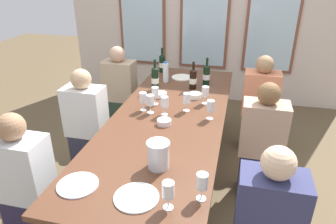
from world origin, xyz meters
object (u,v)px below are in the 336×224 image
at_px(white_plate_0, 78,185).
at_px(water_bottle, 166,72).
at_px(white_plate_2, 182,77).
at_px(seated_person_4, 26,187).
at_px(white_plate_1, 136,197).
at_px(wine_glass_7, 205,92).
at_px(wine_glass_5, 187,99).
at_px(tasting_bowl_1, 164,122).
at_px(metal_pitcher, 158,155).
at_px(wine_glass_6, 211,106).
at_px(wine_glass_8, 202,183).
at_px(wine_glass_4, 150,101).
at_px(seated_person_0, 87,126).
at_px(dining_table, 169,122).
at_px(wine_glass_2, 155,92).
at_px(wine_bottle_3, 206,75).
at_px(seated_person_2, 120,93).
at_px(wine_bottle_0, 155,78).
at_px(wine_bottle_1, 193,79).
at_px(wine_bottle_2, 162,63).
at_px(tasting_bowl_2, 195,96).
at_px(wine_glass_3, 143,98).
at_px(tasting_bowl_0, 160,95).
at_px(wine_glass_1, 168,191).
at_px(seated_person_3, 259,107).
at_px(wine_glass_0, 165,103).

relative_size(white_plate_0, water_bottle, 1.05).
distance_m(white_plate_2, seated_person_4, 2.11).
relative_size(white_plate_1, wine_glass_7, 1.53).
xyz_separation_m(wine_glass_5, wine_glass_7, (0.14, 0.20, 0.00)).
xyz_separation_m(tasting_bowl_1, wine_glass_7, (0.28, 0.51, 0.10)).
height_order(metal_pitcher, wine_glass_6, metal_pitcher).
bearing_deg(wine_glass_8, wine_glass_4, 120.69).
bearing_deg(wine_glass_4, wine_glass_7, 35.47).
bearing_deg(seated_person_0, white_plate_1, -50.62).
relative_size(dining_table, tasting_bowl_1, 22.65).
bearing_deg(wine_glass_2, wine_bottle_3, 57.80).
xyz_separation_m(wine_bottle_3, wine_glass_7, (0.06, -0.52, 0.01)).
height_order(tasting_bowl_1, wine_glass_4, wine_glass_4).
height_order(wine_glass_4, wine_glass_8, same).
height_order(tasting_bowl_1, seated_person_2, seated_person_2).
distance_m(white_plate_2, wine_bottle_0, 0.50).
xyz_separation_m(wine_bottle_1, wine_glass_7, (0.18, -0.36, 0.01)).
xyz_separation_m(white_plate_0, wine_bottle_3, (0.54, 1.93, 0.11)).
relative_size(white_plate_2, wine_bottle_2, 0.81).
height_order(dining_table, white_plate_1, white_plate_1).
xyz_separation_m(tasting_bowl_2, wine_glass_7, (0.11, -0.11, 0.10)).
distance_m(tasting_bowl_1, wine_glass_3, 0.36).
xyz_separation_m(white_plate_2, tasting_bowl_0, (-0.10, -0.62, 0.02)).
distance_m(wine_glass_5, wine_glass_7, 0.25).
bearing_deg(white_plate_2, wine_glass_3, -99.96).
bearing_deg(wine_glass_3, tasting_bowl_0, 79.32).
xyz_separation_m(metal_pitcher, seated_person_0, (-0.94, 0.76, -0.31)).
distance_m(wine_bottle_3, wine_glass_8, 1.88).
distance_m(wine_glass_5, seated_person_0, 1.03).
height_order(metal_pitcher, wine_glass_5, metal_pitcher).
bearing_deg(wine_glass_1, dining_table, 103.31).
bearing_deg(wine_glass_2, seated_person_3, 32.94).
distance_m(white_plate_0, wine_bottle_1, 1.83).
distance_m(dining_table, seated_person_4, 1.26).
bearing_deg(wine_glass_2, seated_person_2, 133.93).
bearing_deg(seated_person_0, wine_glass_1, -45.79).
height_order(metal_pitcher, wine_bottle_1, wine_bottle_1).
xyz_separation_m(metal_pitcher, wine_bottle_0, (-0.40, 1.35, 0.03)).
bearing_deg(wine_glass_4, tasting_bowl_0, 92.00).
xyz_separation_m(white_plate_2, wine_bottle_0, (-0.20, -0.44, 0.12)).
relative_size(dining_table, wine_bottle_1, 9.15).
distance_m(tasting_bowl_2, seated_person_3, 0.82).
height_order(tasting_bowl_1, water_bottle, water_bottle).
height_order(wine_bottle_3, wine_glass_2, wine_bottle_3).
xyz_separation_m(white_plate_0, white_plate_1, (0.39, -0.02, 0.00)).
xyz_separation_m(white_plate_0, tasting_bowl_1, (0.32, 0.90, 0.02)).
bearing_deg(wine_glass_3, wine_glass_0, -12.31).
xyz_separation_m(wine_bottle_3, wine_glass_8, (0.21, -1.87, 0.00)).
bearing_deg(seated_person_3, water_bottle, -178.72).
relative_size(tasting_bowl_1, seated_person_4, 0.11).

